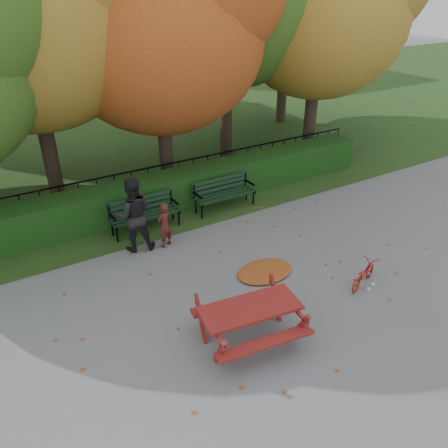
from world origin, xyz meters
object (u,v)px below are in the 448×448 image
tree_e (334,4)px  picnic_table (250,314)px  child (164,225)px  bicycle (363,274)px  adult (133,215)px  tree_c (172,19)px  bench_right (223,191)px  bench_left (144,211)px

tree_e → picnic_table: tree_e is taller
child → bicycle: (2.95, -3.63, -0.31)m
child → adult: (-0.66, 0.25, 0.34)m
child → adult: adult is taller
tree_c → child: tree_c is taller
child → tree_e: bearing=178.5°
tree_e → bench_right: tree_e is taller
tree_c → tree_e: 5.70m
tree_c → picnic_table: size_ratio=4.11×
bicycle → tree_e: bearing=-54.4°
adult → picnic_table: bearing=113.6°
tree_e → bench_left: (-7.82, -2.07, -4.56)m
adult → bicycle: (3.61, -3.88, -0.66)m
tree_c → bicycle: tree_c is taller
tree_e → tree_c: bearing=178.1°
adult → tree_c: bearing=-116.3°
tree_e → picnic_table: bearing=-138.5°
tree_e → adult: (-8.37, -2.87, -4.16)m
tree_e → picnic_table: (-7.75, -6.87, -4.49)m
child → adult: size_ratio=0.63×
bench_left → child: 1.06m
bench_right → bicycle: (0.67, -4.68, -0.25)m
bench_right → child: 2.52m
bench_left → bicycle: 5.60m
tree_c → bench_left: 5.31m
tree_c → bench_left: tree_c is taller
tree_c → bench_left: (-2.13, -2.26, -4.30)m
tree_c → tree_e: size_ratio=0.98×
child → adult: 0.79m
tree_e → child: bearing=-158.0°
tree_e → adult: tree_e is taller
tree_c → child: 5.75m
child → picnic_table: bearing=65.9°
picnic_table → adult: size_ratio=1.05×
tree_e → child: size_ratio=7.01×
picnic_table → child: bearing=97.2°
tree_e → picnic_table: 11.29m
picnic_table → bicycle: (3.00, 0.11, -0.32)m
adult → bench_left: bearing=-109.4°
tree_e → picnic_table: size_ratio=4.19×
picnic_table → adult: 4.06m
tree_c → child: bearing=-121.4°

